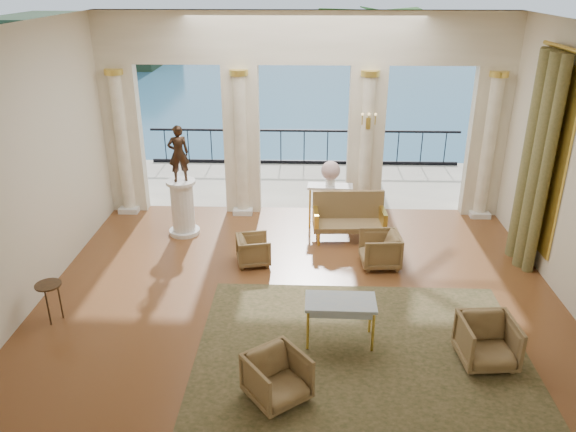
{
  "coord_description": "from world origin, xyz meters",
  "views": [
    {
      "loc": [
        0.07,
        -8.47,
        5.2
      ],
      "look_at": [
        -0.24,
        0.6,
        1.26
      ],
      "focal_mm": 35.0,
      "sensor_mm": 36.0,
      "label": 1
    }
  ],
  "objects_px": {
    "pedestal": "(183,208)",
    "side_table": "(49,289)",
    "game_table": "(340,305)",
    "armchair_b": "(488,340)",
    "statue": "(178,153)",
    "armchair_d": "(253,249)",
    "armchair_c": "(380,248)",
    "settee": "(349,216)",
    "console_table": "(330,192)",
    "armchair_a": "(277,376)"
  },
  "relations": [
    {
      "from": "armchair_a",
      "to": "armchair_b",
      "type": "xyz_separation_m",
      "value": [
        2.97,
        0.85,
        0.02
      ]
    },
    {
      "from": "armchair_c",
      "to": "console_table",
      "type": "height_order",
      "value": "console_table"
    },
    {
      "from": "armchair_d",
      "to": "settee",
      "type": "xyz_separation_m",
      "value": [
        1.9,
        1.22,
        0.18
      ]
    },
    {
      "from": "settee",
      "to": "statue",
      "type": "distance_m",
      "value": 3.77
    },
    {
      "from": "settee",
      "to": "console_table",
      "type": "xyz_separation_m",
      "value": [
        -0.38,
        0.67,
        0.28
      ]
    },
    {
      "from": "armchair_a",
      "to": "game_table",
      "type": "relative_size",
      "value": 0.69
    },
    {
      "from": "settee",
      "to": "console_table",
      "type": "distance_m",
      "value": 0.82
    },
    {
      "from": "armchair_b",
      "to": "side_table",
      "type": "relative_size",
      "value": 1.16
    },
    {
      "from": "armchair_c",
      "to": "console_table",
      "type": "relative_size",
      "value": 0.73
    },
    {
      "from": "armchair_b",
      "to": "armchair_d",
      "type": "height_order",
      "value": "armchair_b"
    },
    {
      "from": "armchair_b",
      "to": "settee",
      "type": "height_order",
      "value": "settee"
    },
    {
      "from": "armchair_c",
      "to": "game_table",
      "type": "relative_size",
      "value": 0.69
    },
    {
      "from": "armchair_d",
      "to": "statue",
      "type": "relative_size",
      "value": 0.53
    },
    {
      "from": "armchair_a",
      "to": "settee",
      "type": "relative_size",
      "value": 0.48
    },
    {
      "from": "game_table",
      "to": "console_table",
      "type": "relative_size",
      "value": 1.06
    },
    {
      "from": "side_table",
      "to": "pedestal",
      "type": "bearing_deg",
      "value": 66.85
    },
    {
      "from": "armchair_d",
      "to": "statue",
      "type": "height_order",
      "value": "statue"
    },
    {
      "from": "pedestal",
      "to": "console_table",
      "type": "xyz_separation_m",
      "value": [
        3.15,
        0.56,
        0.19
      ]
    },
    {
      "from": "armchair_b",
      "to": "pedestal",
      "type": "height_order",
      "value": "pedestal"
    },
    {
      "from": "armchair_d",
      "to": "settee",
      "type": "relative_size",
      "value": 0.41
    },
    {
      "from": "console_table",
      "to": "side_table",
      "type": "distance_m",
      "value": 6.06
    },
    {
      "from": "game_table",
      "to": "armchair_d",
      "type": "bearing_deg",
      "value": 122.76
    },
    {
      "from": "pedestal",
      "to": "armchair_c",
      "type": "bearing_deg",
      "value": -18.06
    },
    {
      "from": "game_table",
      "to": "side_table",
      "type": "distance_m",
      "value": 4.63
    },
    {
      "from": "armchair_b",
      "to": "side_table",
      "type": "bearing_deg",
      "value": 168.4
    },
    {
      "from": "game_table",
      "to": "side_table",
      "type": "bearing_deg",
      "value": 175.78
    },
    {
      "from": "statue",
      "to": "armchair_c",
      "type": "bearing_deg",
      "value": 140.41
    },
    {
      "from": "armchair_b",
      "to": "game_table",
      "type": "xyz_separation_m",
      "value": [
        -2.09,
        0.44,
        0.26
      ]
    },
    {
      "from": "armchair_d",
      "to": "armchair_a",
      "type": "bearing_deg",
      "value": 177.65
    },
    {
      "from": "armchair_b",
      "to": "console_table",
      "type": "relative_size",
      "value": 0.78
    },
    {
      "from": "pedestal",
      "to": "side_table",
      "type": "relative_size",
      "value": 1.8
    },
    {
      "from": "armchair_a",
      "to": "side_table",
      "type": "distance_m",
      "value": 4.1
    },
    {
      "from": "armchair_d",
      "to": "pedestal",
      "type": "distance_m",
      "value": 2.12
    },
    {
      "from": "armchair_b",
      "to": "side_table",
      "type": "distance_m",
      "value": 6.75
    },
    {
      "from": "armchair_a",
      "to": "pedestal",
      "type": "relative_size",
      "value": 0.61
    },
    {
      "from": "armchair_b",
      "to": "statue",
      "type": "xyz_separation_m",
      "value": [
        -5.25,
        4.23,
        1.41
      ]
    },
    {
      "from": "pedestal",
      "to": "side_table",
      "type": "height_order",
      "value": "pedestal"
    },
    {
      "from": "armchair_a",
      "to": "console_table",
      "type": "relative_size",
      "value": 0.73
    },
    {
      "from": "game_table",
      "to": "armchair_b",
      "type": "bearing_deg",
      "value": -10.97
    },
    {
      "from": "armchair_c",
      "to": "side_table",
      "type": "height_order",
      "value": "armchair_c"
    },
    {
      "from": "armchair_d",
      "to": "armchair_b",
      "type": "bearing_deg",
      "value": -140.94
    },
    {
      "from": "settee",
      "to": "side_table",
      "type": "bearing_deg",
      "value": -149.47
    },
    {
      "from": "armchair_d",
      "to": "armchair_c",
      "type": "bearing_deg",
      "value": -102.15
    },
    {
      "from": "armchair_b",
      "to": "settee",
      "type": "bearing_deg",
      "value": 108.25
    },
    {
      "from": "armchair_b",
      "to": "statue",
      "type": "relative_size",
      "value": 0.66
    },
    {
      "from": "pedestal",
      "to": "game_table",
      "type": "bearing_deg",
      "value": -50.18
    },
    {
      "from": "armchair_c",
      "to": "statue",
      "type": "xyz_separation_m",
      "value": [
        -4.06,
        1.32,
        1.43
      ]
    },
    {
      "from": "settee",
      "to": "side_table",
      "type": "height_order",
      "value": "settee"
    },
    {
      "from": "armchair_c",
      "to": "statue",
      "type": "height_order",
      "value": "statue"
    },
    {
      "from": "armchair_b",
      "to": "side_table",
      "type": "xyz_separation_m",
      "value": [
        -6.7,
        0.85,
        0.19
      ]
    }
  ]
}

